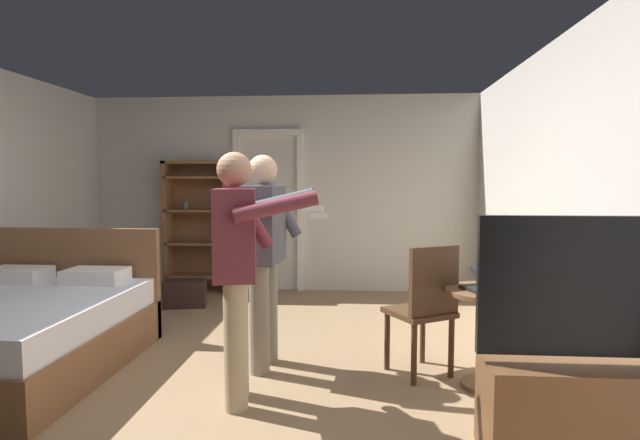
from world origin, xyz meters
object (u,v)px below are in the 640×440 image
person_blue_shirt (237,261)px  laptop (491,283)px  bookshelf (199,221)px  tv_flatscreen (596,390)px  wooden_chair (426,305)px  suitcase_dark (185,293)px  bed (13,331)px  bottle_on_table (516,278)px  side_table (490,322)px  person_striped_shirt (265,246)px

person_blue_shirt → laptop: bearing=11.3°
bookshelf → person_blue_shirt: size_ratio=1.04×
tv_flatscreen → wooden_chair: size_ratio=1.30×
tv_flatscreen → suitcase_dark: bearing=136.8°
bed → suitcase_dark: 2.15m
person_blue_shirt → bottle_on_table: bearing=9.2°
laptop → bed: bearing=178.4°
side_table → suitcase_dark: side_table is taller
laptop → person_blue_shirt: 1.74m
side_table → wooden_chair: 0.47m
bookshelf → bottle_on_table: 4.37m
bed → wooden_chair: size_ratio=1.96×
suitcase_dark → person_blue_shirt: bearing=-75.8°
tv_flatscreen → person_striped_shirt: person_striped_shirt is taller
side_table → suitcase_dark: bearing=144.4°
bed → side_table: bearing=-0.9°
bed → person_blue_shirt: size_ratio=1.18×
side_table → bottle_on_table: (0.14, -0.08, 0.33)m
bed → tv_flatscreen: tv_flatscreen is taller
bookshelf → laptop: bookshelf is taller
bottle_on_table → suitcase_dark: bottle_on_table is taller
bottle_on_table → person_blue_shirt: (-1.85, -0.30, 0.15)m
bed → person_striped_shirt: bearing=5.9°
bed → laptop: size_ratio=4.65×
bottle_on_table → bookshelf: bearing=136.4°
tv_flatscreen → wooden_chair: 1.33m
laptop → wooden_chair: size_ratio=0.42×
bed → laptop: 3.59m
side_table → wooden_chair: wooden_chair is taller
bookshelf → laptop: size_ratio=4.10×
person_striped_shirt → laptop: bearing=-10.4°
laptop → person_striped_shirt: person_striped_shirt is taller
side_table → wooden_chair: (-0.43, 0.16, 0.07)m
bookshelf → side_table: bookshelf is taller
side_table → bottle_on_table: bottle_on_table is taller
person_striped_shirt → bottle_on_table: bearing=-10.7°
person_striped_shirt → tv_flatscreen: bearing=-31.4°
bookshelf → bottle_on_table: bookshelf is taller
suitcase_dark → bookshelf: bearing=83.8°
bookshelf → laptop: 4.23m
suitcase_dark → laptop: bearing=-48.4°
side_table → laptop: laptop is taller
suitcase_dark → tv_flatscreen: bearing=-55.2°
tv_flatscreen → person_striped_shirt: 2.36m
bottle_on_table → wooden_chair: 0.67m
bed → side_table: size_ratio=2.78×
bed → bookshelf: bearing=79.0°
bottle_on_table → suitcase_dark: bearing=144.6°
bookshelf → bottle_on_table: size_ratio=7.48×
side_table → person_striped_shirt: bearing=171.1°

